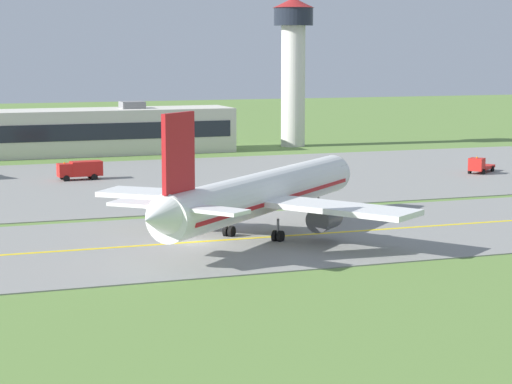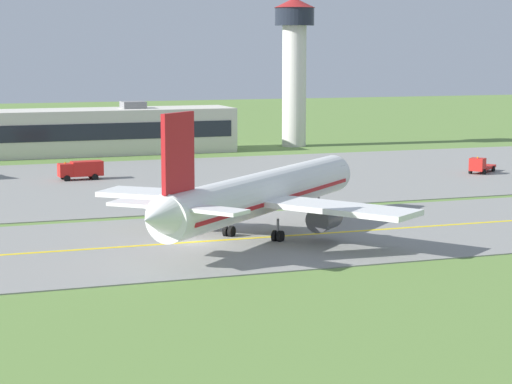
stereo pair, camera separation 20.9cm
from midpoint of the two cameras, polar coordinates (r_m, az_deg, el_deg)
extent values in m
plane|color=olive|center=(90.44, -3.62, -3.00)|extent=(500.00, 500.00, 0.00)
cube|color=gray|center=(90.43, -3.63, -2.97)|extent=(240.00, 28.00, 0.10)
cube|color=gray|center=(133.01, -4.41, 0.65)|extent=(140.00, 52.00, 0.10)
cube|color=yellow|center=(90.42, -3.63, -2.94)|extent=(220.00, 0.60, 0.01)
cylinder|color=white|center=(93.00, 0.47, -0.05)|extent=(27.66, 26.04, 4.00)
cone|color=white|center=(109.34, 4.85, 1.18)|extent=(4.49, 4.55, 3.80)
cone|color=white|center=(77.25, -5.80, -1.50)|extent=(4.66, 4.67, 3.40)
cube|color=red|center=(93.07, 0.47, -0.35)|extent=(25.72, 24.25, 0.36)
cube|color=#1E232D|center=(107.25, 4.40, 1.42)|extent=(3.63, 3.72, 0.70)
cube|color=white|center=(95.38, -4.68, -0.17)|extent=(14.66, 13.20, 0.50)
cylinder|color=#47474C|center=(96.23, -3.02, -0.92)|extent=(4.06, 4.00, 2.30)
cylinder|color=black|center=(97.59, -2.54, -0.79)|extent=(1.61, 1.71, 2.10)
cube|color=white|center=(87.53, 4.76, -0.93)|extent=(12.50, 15.06, 0.50)
cylinder|color=#47474C|center=(90.35, 4.08, -1.53)|extent=(4.06, 4.00, 2.30)
cylinder|color=black|center=(91.80, 4.48, -1.38)|extent=(1.61, 1.71, 2.10)
cube|color=red|center=(79.41, -4.50, 2.31)|extent=(3.50, 3.28, 6.50)
cube|color=white|center=(81.57, -6.44, -0.71)|extent=(6.10, 5.76, 0.30)
cube|color=white|center=(78.18, -2.55, -1.05)|extent=(5.52, 6.24, 0.30)
cylinder|color=slate|center=(105.01, 3.73, -0.66)|extent=(0.24, 0.24, 1.65)
cylinder|color=black|center=(105.14, 3.72, -1.10)|extent=(1.04, 1.00, 1.10)
cylinder|color=slate|center=(92.93, -1.52, -1.82)|extent=(0.24, 0.24, 1.65)
cylinder|color=black|center=(93.21, -1.67, -2.30)|extent=(1.04, 1.00, 1.10)
cylinder|color=black|center=(92.94, -1.37, -2.33)|extent=(1.04, 1.00, 1.10)
cylinder|color=slate|center=(90.53, 1.35, -2.09)|extent=(0.24, 0.24, 1.65)
cylinder|color=black|center=(90.81, 1.20, -2.59)|extent=(1.04, 1.00, 1.10)
cylinder|color=black|center=(90.57, 1.51, -2.62)|extent=(1.04, 1.00, 1.10)
cube|color=red|center=(135.16, -11.04, 1.26)|extent=(1.94, 2.12, 1.80)
cube|color=#1E232D|center=(134.97, -11.36, 1.38)|extent=(0.25, 1.84, 0.81)
cube|color=red|center=(135.82, -9.80, 1.37)|extent=(4.34, 2.39, 2.00)
cylinder|color=orange|center=(135.05, -11.05, 1.68)|extent=(0.20, 0.20, 0.18)
cylinder|color=black|center=(134.33, -10.93, 0.77)|extent=(0.92, 0.36, 0.90)
cylinder|color=black|center=(136.26, -11.11, 0.87)|extent=(0.92, 0.36, 0.90)
cylinder|color=black|center=(135.15, -9.34, 0.85)|extent=(0.92, 0.36, 0.90)
cylinder|color=black|center=(137.17, -9.55, 0.96)|extent=(0.92, 0.36, 0.90)
cube|color=red|center=(142.94, 12.85, 1.58)|extent=(2.66, 2.69, 1.80)
cube|color=#1E232D|center=(142.18, 12.76, 1.68)|extent=(1.27, 1.49, 0.81)
cube|color=red|center=(146.05, 13.23, 1.43)|extent=(4.88, 4.56, 0.40)
cylinder|color=orange|center=(142.83, 12.86, 1.98)|extent=(0.20, 0.20, 0.18)
cylinder|color=black|center=(142.76, 13.22, 1.14)|extent=(0.88, 0.81, 0.90)
cylinder|color=black|center=(143.37, 12.46, 1.19)|extent=(0.88, 0.81, 0.90)
cylinder|color=black|center=(146.65, 13.73, 1.31)|extent=(0.88, 0.81, 0.90)
cylinder|color=black|center=(147.28, 12.95, 1.36)|extent=(0.88, 0.81, 0.90)
cube|color=beige|center=(169.05, -10.92, 3.44)|extent=(57.24, 11.09, 7.68)
cube|color=#1E232D|center=(163.50, -10.63, 3.43)|extent=(54.95, 0.10, 2.77)
cube|color=slate|center=(170.80, -7.15, 5.07)|extent=(4.00, 4.00, 1.20)
cylinder|color=silver|center=(180.73, 2.28, 6.18)|extent=(4.40, 4.40, 22.09)
cylinder|color=#1E232D|center=(180.71, 2.30, 10.19)|extent=(7.20, 7.20, 3.20)
cone|color=maroon|center=(180.81, 2.30, 10.98)|extent=(7.60, 7.60, 1.80)
camera|label=1|loc=(0.10, -89.94, 0.01)|focal=68.50mm
camera|label=2|loc=(0.10, 90.06, -0.01)|focal=68.50mm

